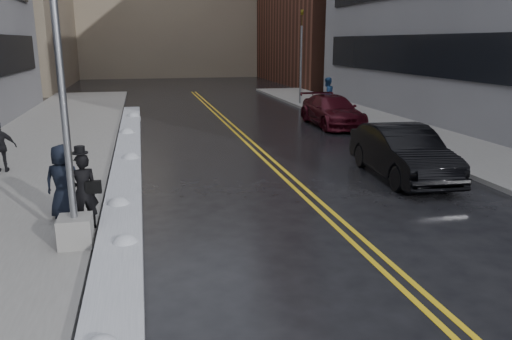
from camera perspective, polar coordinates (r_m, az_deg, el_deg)
ground at (r=9.18m, az=0.20°, el=-12.39°), size 160.00×160.00×0.00m
sidewalk_west at (r=18.84m, az=-24.49°, el=0.65°), size 5.50×50.00×0.15m
sidewalk_east at (r=21.92m, az=20.16°, el=2.86°), size 4.00×50.00×0.15m
lane_line_left at (r=18.92m, az=0.27°, el=1.81°), size 0.12×50.00×0.01m
lane_line_right at (r=18.99m, az=1.15°, el=1.85°), size 0.12×50.00×0.01m
snow_ridge at (r=16.47m, az=-14.57°, el=0.02°), size 0.90×30.00×0.34m
lamppost at (r=10.21m, az=-20.91°, el=4.42°), size 0.65×0.65×7.62m
fire_hydrant at (r=21.31m, az=18.01°, el=4.03°), size 0.26×0.26×0.73m
traffic_signal at (r=33.62m, az=5.18°, el=13.13°), size 0.16×0.20×6.00m
pedestrian_fedora at (r=11.43m, az=-19.13°, el=-2.35°), size 0.71×0.57×1.69m
pedestrian_c at (r=12.31m, az=-21.17°, el=-1.25°), size 0.96×0.74×1.74m
pedestrian_d at (r=17.54m, az=-27.21°, el=2.38°), size 0.97×0.46×1.62m
pedestrian_east at (r=29.76m, az=8.12°, el=8.52°), size 1.21×1.12×1.99m
car_black at (r=16.14m, az=16.40°, el=1.95°), size 2.05×5.05×1.63m
car_maroon at (r=25.63m, az=8.69°, el=6.70°), size 2.20×5.28×1.52m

